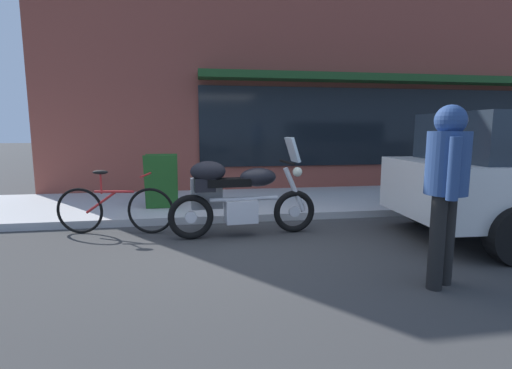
# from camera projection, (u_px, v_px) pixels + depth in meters

# --- Properties ---
(ground_plane) EXTENTS (80.00, 80.00, 0.00)m
(ground_plane) POSITION_uv_depth(u_px,v_px,m) (245.00, 247.00, 4.85)
(ground_plane) COLOR #353535
(touring_motorcycle) EXTENTS (2.11, 0.62, 1.39)m
(touring_motorcycle) POSITION_uv_depth(u_px,v_px,m) (234.00, 194.00, 5.28)
(touring_motorcycle) COLOR black
(touring_motorcycle) RESTS_ON ground_plane
(parked_bicycle) EXTENTS (1.68, 0.48, 0.92)m
(parked_bicycle) POSITION_uv_depth(u_px,v_px,m) (115.00, 209.00, 5.41)
(parked_bicycle) COLOR black
(parked_bicycle) RESTS_ON ground_plane
(pedestrian_walking) EXTENTS (0.50, 0.52, 1.72)m
(pedestrian_walking) POSITION_uv_depth(u_px,v_px,m) (447.00, 174.00, 3.48)
(pedestrian_walking) COLOR black
(pedestrian_walking) RESTS_ON ground_plane
(sandwich_board_sign) EXTENTS (0.55, 0.41, 0.94)m
(sandwich_board_sign) POSITION_uv_depth(u_px,v_px,m) (161.00, 181.00, 6.58)
(sandwich_board_sign) COLOR #1E511E
(sandwich_board_sign) RESTS_ON sidewalk_curb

